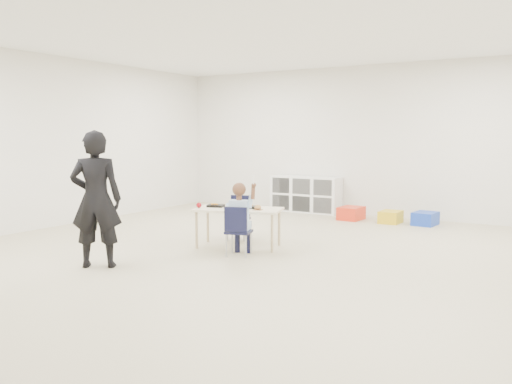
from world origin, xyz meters
The scene contains 16 objects.
room centered at (0.00, 0.00, 1.40)m, with size 9.00×9.02×2.80m.
table centered at (-0.49, 0.77, 0.27)m, with size 1.27×0.89×0.53m.
chair_near centered at (-0.20, 0.33, 0.32)m, with size 0.31×0.29×0.63m, color black, non-canonical shape.
chair_far centered at (-0.78, 1.21, 0.32)m, with size 0.31×0.29×0.63m, color black, non-canonical shape.
child centered at (-0.20, 0.33, 0.50)m, with size 0.42×0.42×1.00m, color #A9C8E5, non-canonical shape.
lunch_tray_near centered at (-0.39, 0.86, 0.54)m, with size 0.22×0.16×0.03m, color black.
lunch_tray_far centered at (-0.84, 0.74, 0.54)m, with size 0.22×0.16×0.03m, color black.
milk_carton centered at (-0.40, 0.66, 0.58)m, with size 0.07×0.07×0.10m, color white.
bread_roll centered at (-0.19, 0.78, 0.56)m, with size 0.09×0.09×0.07m, color #BB7F4D.
apple_near centered at (-0.59, 0.79, 0.56)m, with size 0.07×0.07×0.07m, color maroon.
apple_far centered at (-0.98, 0.54, 0.56)m, with size 0.07×0.07×0.07m, color maroon.
cubby_shelf centered at (-1.20, 4.28, 0.35)m, with size 1.40×0.40×0.70m, color white.
adult centered at (-1.27, -1.00, 0.78)m, with size 0.57×0.37×1.57m, color black.
bin_red centered at (-0.07, 3.82, 0.12)m, with size 0.37×0.47×0.23m, color red.
bin_yellow centered at (0.65, 3.82, 0.10)m, with size 0.33×0.43×0.21m, color gold.
bin_blue centered at (1.22, 3.91, 0.11)m, with size 0.35×0.45×0.22m, color #1739B1.
Camera 1 is at (3.45, -5.27, 1.51)m, focal length 38.00 mm.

